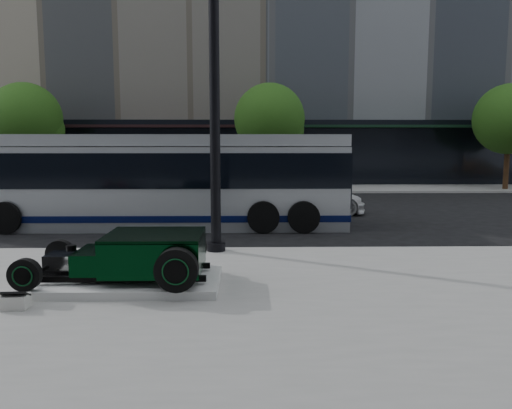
{
  "coord_description": "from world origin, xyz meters",
  "views": [
    {
      "loc": [
        -0.23,
        -14.07,
        2.72
      ],
      "look_at": [
        -0.01,
        -2.11,
        1.2
      ],
      "focal_mm": 35.0,
      "sensor_mm": 36.0,
      "label": 1
    }
  ],
  "objects_px": {
    "hot_rod": "(143,254)",
    "lamppost": "(215,94)",
    "transit_bus": "(156,180)",
    "white_sedan": "(307,198)"
  },
  "relations": [
    {
      "from": "hot_rod",
      "to": "lamppost",
      "type": "xyz_separation_m",
      "value": [
        1.13,
        2.88,
        3.1
      ]
    },
    {
      "from": "hot_rod",
      "to": "transit_bus",
      "type": "relative_size",
      "value": 0.27
    },
    {
      "from": "transit_bus",
      "to": "white_sedan",
      "type": "bearing_deg",
      "value": 26.4
    },
    {
      "from": "lamppost",
      "to": "white_sedan",
      "type": "xyz_separation_m",
      "value": [
        2.98,
        6.78,
        -3.16
      ]
    },
    {
      "from": "transit_bus",
      "to": "hot_rod",
      "type": "bearing_deg",
      "value": -81.79
    },
    {
      "from": "hot_rod",
      "to": "white_sedan",
      "type": "relative_size",
      "value": 0.74
    },
    {
      "from": "white_sedan",
      "to": "hot_rod",
      "type": "bearing_deg",
      "value": 151.12
    },
    {
      "from": "transit_bus",
      "to": "lamppost",
      "type": "bearing_deg",
      "value": -62.93
    },
    {
      "from": "lamppost",
      "to": "transit_bus",
      "type": "distance_m",
      "value": 5.28
    },
    {
      "from": "hot_rod",
      "to": "white_sedan",
      "type": "distance_m",
      "value": 10.5
    }
  ]
}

